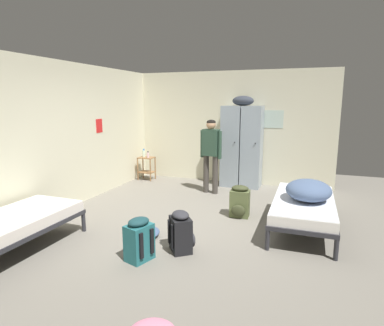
{
  "coord_description": "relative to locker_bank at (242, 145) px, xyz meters",
  "views": [
    {
      "loc": [
        1.8,
        -4.62,
        1.95
      ],
      "look_at": [
        0.0,
        0.3,
        0.95
      ],
      "focal_mm": 30.32,
      "sensor_mm": 36.0,
      "label": 1
    }
  ],
  "objects": [
    {
      "name": "bedding_heap",
      "position": [
        1.49,
        -2.33,
        -0.33
      ],
      "size": [
        0.66,
        0.76,
        0.31
      ],
      "color": "slate",
      "rests_on": "bed_right"
    },
    {
      "name": "person_traveler",
      "position": [
        -0.49,
        -0.81,
        -0.02
      ],
      "size": [
        0.49,
        0.26,
        1.57
      ],
      "color": "#3D3833",
      "rests_on": "ground_plane"
    },
    {
      "name": "backpack_teal",
      "position": [
        -0.46,
        -4.01,
        -0.71
      ],
      "size": [
        0.39,
        0.38,
        0.55
      ],
      "color": "#23666B",
      "rests_on": "ground_plane"
    },
    {
      "name": "room_backdrop",
      "position": [
        -1.65,
        -1.36,
        0.36
      ],
      "size": [
        4.77,
        6.01,
        2.65
      ],
      "color": "beige",
      "rests_on": "ground_plane"
    },
    {
      "name": "shelf_unit",
      "position": [
        -2.37,
        -0.2,
        -0.62
      ],
      "size": [
        0.38,
        0.3,
        0.57
      ],
      "color": "brown",
      "rests_on": "ground_plane"
    },
    {
      "name": "bed_left_front",
      "position": [
        -2.12,
        -4.42,
        -0.59
      ],
      "size": [
        0.9,
        1.9,
        0.49
      ],
      "color": "#28282D",
      "rests_on": "ground_plane"
    },
    {
      "name": "backpack_black",
      "position": [
        -0.05,
        -3.61,
        -0.71
      ],
      "size": [
        0.42,
        0.41,
        0.55
      ],
      "color": "black",
      "rests_on": "ground_plane"
    },
    {
      "name": "locker_bank",
      "position": [
        0.0,
        0.0,
        0.0
      ],
      "size": [
        0.9,
        0.55,
        2.07
      ],
      "color": "#8C99A3",
      "rests_on": "ground_plane"
    },
    {
      "name": "water_bottle",
      "position": [
        -2.45,
        -0.18,
        -0.31
      ],
      "size": [
        0.07,
        0.07,
        0.2
      ],
      "color": "silver",
      "rests_on": "shelf_unit"
    },
    {
      "name": "backpack_olive",
      "position": [
        0.4,
        -2.06,
        -0.71
      ],
      "size": [
        0.33,
        0.35,
        0.55
      ],
      "color": "#566038",
      "rests_on": "ground_plane"
    },
    {
      "name": "ground_plane",
      "position": [
        -0.34,
        -2.69,
        -0.97
      ],
      "size": [
        9.52,
        9.52,
        0.0
      ],
      "primitive_type": "plane",
      "color": "slate"
    },
    {
      "name": "clothes_pile_denim",
      "position": [
        -0.73,
        -3.38,
        -0.91
      ],
      "size": [
        0.44,
        0.52,
        0.12
      ],
      "color": "#42567A",
      "rests_on": "ground_plane"
    },
    {
      "name": "bed_right",
      "position": [
        1.43,
        -2.27,
        -0.59
      ],
      "size": [
        0.9,
        1.9,
        0.49
      ],
      "color": "#28282D",
      "rests_on": "ground_plane"
    },
    {
      "name": "lotion_bottle",
      "position": [
        -2.3,
        -0.24,
        -0.33
      ],
      "size": [
        0.06,
        0.06,
        0.16
      ],
      "color": "beige",
      "rests_on": "shelf_unit"
    }
  ]
}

